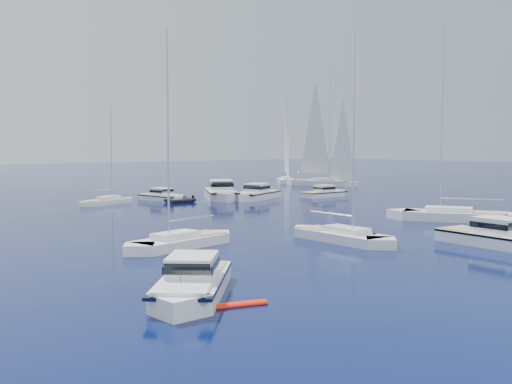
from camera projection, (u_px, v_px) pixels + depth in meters
ground at (476, 240)px, 43.32m from camera, size 400.00×400.00×0.00m
motor_cruiser_near at (500, 247)px, 40.44m from camera, size 3.93×9.77×2.50m
motor_cruiser_left at (192, 297)px, 27.14m from camera, size 8.18×8.45×2.36m
motor_cruiser_centre at (256, 199)px, 76.37m from camera, size 10.04×6.63×2.54m
motor_cruiser_far_r at (325, 197)px, 79.91m from camera, size 7.75×2.56×2.02m
motor_cruiser_distant at (221, 199)px, 76.87m from camera, size 9.03×11.94×3.08m
motor_cruiser_horizon at (162, 201)px, 74.08m from camera, size 3.32×8.00×2.04m
sailboat_fore at (342, 241)px, 42.80m from camera, size 3.10×10.29×14.96m
sailboat_mid_r at (454, 221)px, 54.49m from camera, size 9.02×12.56×18.48m
sailboat_mid_l at (180, 247)px, 40.36m from camera, size 10.27×4.43×14.64m
sailboat_centre at (107, 204)px, 69.87m from camera, size 8.40×4.09×11.95m
sailboat_sails_r at (322, 186)px, 102.20m from camera, size 8.04×14.19×20.27m
sailboat_sails_far at (286, 183)px, 110.48m from camera, size 8.66×10.19×15.71m
tender_yellow at (351, 242)px, 42.49m from camera, size 3.02×3.85×0.95m
tender_grey_far at (180, 202)px, 72.03m from camera, size 3.74×2.10×0.95m
kayak_orange at (237, 306)px, 25.52m from camera, size 2.66×1.34×0.30m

